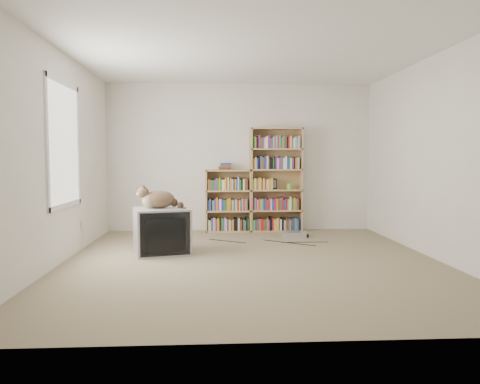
{
  "coord_description": "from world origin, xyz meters",
  "views": [
    {
      "loc": [
        -0.47,
        -5.52,
        1.22
      ],
      "look_at": [
        -0.08,
        1.0,
        0.76
      ],
      "focal_mm": 35.0,
      "sensor_mm": 36.0,
      "label": 1
    }
  ],
  "objects": [
    {
      "name": "bookcase_tall",
      "position": [
        0.61,
        2.36,
        0.83
      ],
      "size": [
        0.87,
        0.3,
        1.75
      ],
      "color": "#A58252",
      "rests_on": "floor"
    },
    {
      "name": "wall_right",
      "position": [
        2.25,
        0.0,
        1.25
      ],
      "size": [
        0.02,
        5.0,
        2.5
      ],
      "primitive_type": "cube",
      "color": "silver",
      "rests_on": "floor"
    },
    {
      "name": "cat",
      "position": [
        -1.11,
        0.54,
        0.67
      ],
      "size": [
        0.69,
        0.44,
        0.5
      ],
      "rotation": [
        0.0,
        0.0,
        0.34
      ],
      "color": "#352516",
      "rests_on": "crt_tv"
    },
    {
      "name": "crt_tv",
      "position": [
        -1.13,
        0.55,
        0.29
      ],
      "size": [
        0.81,
        0.76,
        0.59
      ],
      "rotation": [
        0.0,
        0.0,
        0.26
      ],
      "color": "#9A999C",
      "rests_on": "floor"
    },
    {
      "name": "wall_front",
      "position": [
        0.0,
        -2.5,
        1.25
      ],
      "size": [
        4.5,
        0.02,
        2.5
      ],
      "primitive_type": "cube",
      "color": "silver",
      "rests_on": "floor"
    },
    {
      "name": "wall_back",
      "position": [
        0.0,
        2.5,
        1.25
      ],
      "size": [
        4.5,
        0.02,
        2.5
      ],
      "primitive_type": "cube",
      "color": "silver",
      "rests_on": "floor"
    },
    {
      "name": "wall_left",
      "position": [
        -2.25,
        0.0,
        1.25
      ],
      "size": [
        0.02,
        5.0,
        2.5
      ],
      "primitive_type": "cube",
      "color": "silver",
      "rests_on": "floor"
    },
    {
      "name": "window",
      "position": [
        -2.24,
        0.2,
        1.4
      ],
      "size": [
        0.02,
        1.22,
        1.52
      ],
      "primitive_type": "cube",
      "color": "white",
      "rests_on": "wall_left"
    },
    {
      "name": "bookcase_short",
      "position": [
        -0.2,
        2.36,
        0.48
      ],
      "size": [
        0.76,
        0.3,
        1.05
      ],
      "color": "#A58252",
      "rests_on": "floor"
    },
    {
      "name": "floor",
      "position": [
        0.0,
        0.0,
        0.0
      ],
      "size": [
        4.5,
        5.0,
        0.01
      ],
      "primitive_type": "cube",
      "color": "gray",
      "rests_on": "ground"
    },
    {
      "name": "book_stack",
      "position": [
        -0.25,
        2.36,
        1.1
      ],
      "size": [
        0.2,
        0.27,
        0.11
      ],
      "primitive_type": "cube",
      "color": "red",
      "rests_on": "bookcase_short"
    },
    {
      "name": "dvd_player",
      "position": [
        0.83,
        1.71,
        0.04
      ],
      "size": [
        0.42,
        0.34,
        0.08
      ],
      "primitive_type": "cube",
      "rotation": [
        0.0,
        0.0,
        -0.24
      ],
      "color": "#AAAAAF",
      "rests_on": "floor"
    },
    {
      "name": "framed_print",
      "position": [
        0.57,
        2.44,
        0.8
      ],
      "size": [
        0.13,
        0.05,
        0.18
      ],
      "primitive_type": "cube",
      "rotation": [
        -0.17,
        0.0,
        0.0
      ],
      "color": "black",
      "rests_on": "bookcase_tall"
    },
    {
      "name": "green_mug",
      "position": [
        0.83,
        2.34,
        0.76
      ],
      "size": [
        0.09,
        0.09,
        0.1
      ],
      "primitive_type": "cylinder",
      "color": "#58CD3A",
      "rests_on": "bookcase_tall"
    },
    {
      "name": "floor_cables",
      "position": [
        0.31,
        1.25,
        0.0
      ],
      "size": [
        1.2,
        0.7,
        0.01
      ],
      "primitive_type": null,
      "color": "black",
      "rests_on": "floor"
    },
    {
      "name": "ceiling",
      "position": [
        0.0,
        0.0,
        2.5
      ],
      "size": [
        4.5,
        5.0,
        0.02
      ],
      "primitive_type": "cube",
      "color": "white",
      "rests_on": "wall_back"
    },
    {
      "name": "wall_outlet",
      "position": [
        -2.24,
        0.89,
        0.32
      ],
      "size": [
        0.01,
        0.08,
        0.13
      ],
      "primitive_type": "cube",
      "color": "silver",
      "rests_on": "wall_left"
    }
  ]
}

